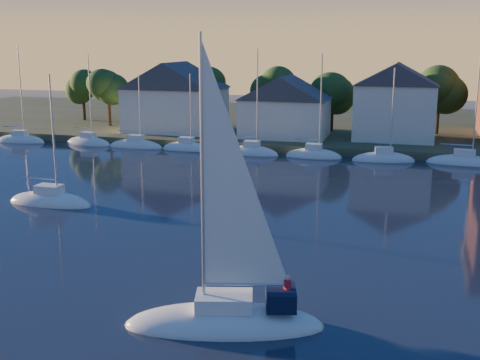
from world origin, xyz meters
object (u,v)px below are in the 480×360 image
at_px(hero_sailboat, 227,315).
at_px(drifting_sailboat_left, 50,203).
at_px(clubhouse_west, 175,96).
at_px(clubhouse_east, 396,101).
at_px(clubhouse_centre, 285,106).

xyz_separation_m(hero_sailboat, drifting_sailboat_left, (-21.04, 17.08, -0.52)).
relative_size(clubhouse_west, clubhouse_east, 1.30).
distance_m(clubhouse_centre, drifting_sailboat_left, 38.05).
bearing_deg(clubhouse_centre, hero_sailboat, -80.64).
height_order(clubhouse_west, hero_sailboat, hero_sailboat).
bearing_deg(hero_sailboat, drifting_sailboat_left, -54.24).
xyz_separation_m(clubhouse_east, hero_sailboat, (-5.31, -54.71, -5.39)).
distance_m(clubhouse_west, clubhouse_east, 30.02).
height_order(clubhouse_east, drifting_sailboat_left, clubhouse_east).
distance_m(clubhouse_east, drifting_sailboat_left, 46.32).
bearing_deg(clubhouse_east, drifting_sailboat_left, -125.01).
distance_m(clubhouse_west, hero_sailboat, 59.35).
relative_size(clubhouse_east, drifting_sailboat_left, 0.88).
bearing_deg(drifting_sailboat_left, hero_sailboat, -38.72).
height_order(clubhouse_centre, clubhouse_east, clubhouse_east).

